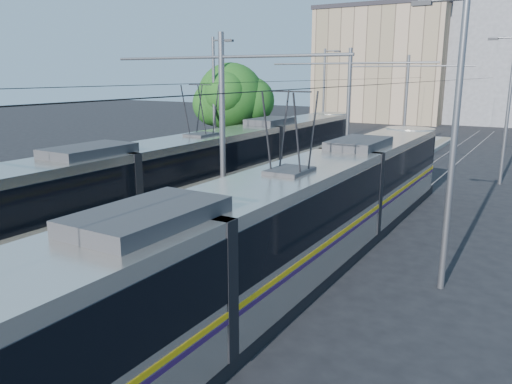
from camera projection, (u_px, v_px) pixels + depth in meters
The scene contains 12 objects.
ground at pixel (25, 343), 11.33m from camera, with size 160.00×160.00×0.00m, color black.
platform at pixel (324, 190), 25.48m from camera, with size 4.00×50.00×0.30m, color gray.
tactile_strip_left at pixel (298, 184), 26.17m from camera, with size 0.70×50.00×0.01m, color gray.
tactile_strip_right at pixel (351, 191), 24.72m from camera, with size 0.70×50.00×0.01m, color gray.
rails at pixel (324, 193), 25.51m from camera, with size 8.71×70.00×0.03m.
tram_left at pixel (202, 171), 22.37m from camera, with size 2.43×31.22×5.50m.
tram_right at pixel (289, 222), 14.14m from camera, with size 2.43×28.17×5.50m.
catenary at pixel (301, 107), 22.09m from camera, with size 9.20×70.00×7.00m.
street_lamps at pixel (355, 106), 27.88m from camera, with size 15.18×38.22×8.00m.
shelter at pixel (337, 169), 24.44m from camera, with size 0.62×0.98×2.12m.
tree at pixel (236, 98), 30.91m from camera, with size 4.57×4.23×6.64m.
building_left at pixel (387, 64), 64.75m from camera, with size 16.32×12.24×14.26m.
Camera 1 is at (9.77, -6.06, 5.96)m, focal length 35.00 mm.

